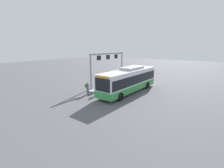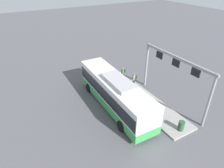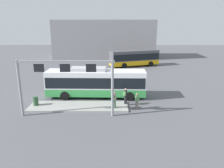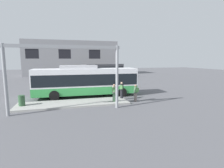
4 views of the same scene
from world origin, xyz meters
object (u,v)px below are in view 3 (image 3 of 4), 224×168
object	(u,v)px
person_boarding	(137,101)
person_waiting_mid	(125,96)
bus_background_left	(134,57)
person_waiting_near	(114,99)
bus_main	(96,82)
trash_bin	(36,101)

from	to	relation	value
person_boarding	person_waiting_mid	world-z (taller)	person_waiting_mid
bus_background_left	person_boarding	xyz separation A→B (m)	(-1.75, -22.22, -0.89)
person_waiting_near	person_boarding	bearing A→B (deg)	-62.42
bus_main	trash_bin	world-z (taller)	bus_main
bus_main	person_waiting_mid	size ratio (longest dim) A/B	6.73
bus_main	person_boarding	world-z (taller)	bus_main
person_waiting_near	bus_main	bearing A→B (deg)	52.81
bus_main	trash_bin	distance (m)	6.83
person_boarding	trash_bin	bearing A→B (deg)	74.35
person_waiting_near	trash_bin	xyz separation A→B (m)	(-8.03, 0.72, -0.44)
bus_main	bus_background_left	bearing A→B (deg)	72.87
bus_main	person_waiting_near	size ratio (longest dim) A/B	6.73
person_boarding	trash_bin	xyz separation A→B (m)	(-10.27, 0.60, -0.28)
person_waiting_mid	trash_bin	distance (m)	9.20
bus_main	person_waiting_mid	bearing A→B (deg)	-38.56
bus_background_left	person_waiting_near	size ratio (longest dim) A/B	5.90
bus_main	person_waiting_near	distance (m)	4.45
bus_background_left	person_boarding	size ratio (longest dim) A/B	5.90
bus_background_left	person_waiting_near	bearing A→B (deg)	-119.50
person_waiting_mid	bus_main	bearing A→B (deg)	80.60
bus_main	person_waiting_mid	xyz separation A→B (m)	(3.23, -2.67, -0.76)
person_boarding	person_waiting_near	world-z (taller)	person_waiting_near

